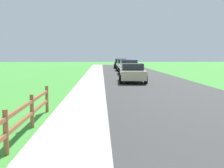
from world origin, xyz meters
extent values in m
plane|color=#3F8F36|center=(0.00, 25.00, 0.00)|extent=(120.00, 120.00, 0.00)
cube|color=#323232|center=(3.50, 27.00, 0.00)|extent=(7.00, 66.00, 0.01)
cube|color=#AFA09F|center=(-3.00, 27.00, 0.00)|extent=(6.00, 66.00, 0.01)
cube|color=#3F8F36|center=(-4.50, 27.00, 0.01)|extent=(5.00, 66.00, 0.00)
cylinder|color=brown|center=(-2.20, 4.85, 0.48)|extent=(0.11, 0.11, 0.97)
cylinder|color=brown|center=(-2.20, 7.11, 0.48)|extent=(0.11, 0.11, 0.97)
cylinder|color=brown|center=(-2.20, 9.37, 0.48)|extent=(0.11, 0.11, 0.97)
cube|color=brown|center=(-2.20, 4.85, 0.44)|extent=(0.07, 9.04, 0.09)
cube|color=brown|center=(-2.20, 4.85, 0.77)|extent=(0.07, 9.04, 0.09)
cube|color=#C6B793|center=(2.17, 21.04, 0.60)|extent=(2.02, 4.79, 0.66)
cube|color=#1E232B|center=(2.16, 20.90, 1.18)|extent=(1.68, 2.08, 0.49)
cylinder|color=black|center=(1.34, 22.54, 0.32)|extent=(0.25, 0.65, 0.64)
cylinder|color=black|center=(3.14, 22.46, 0.32)|extent=(0.25, 0.65, 0.64)
cylinder|color=black|center=(1.20, 19.63, 0.32)|extent=(0.25, 0.65, 0.64)
cylinder|color=black|center=(3.00, 19.54, 0.32)|extent=(0.25, 0.65, 0.64)
cube|color=white|center=(2.70, 29.46, 0.66)|extent=(1.93, 4.73, 0.74)
cube|color=#1E232B|center=(2.69, 29.44, 1.29)|extent=(1.68, 2.31, 0.52)
cylinder|color=black|center=(1.77, 30.93, 0.35)|extent=(0.23, 0.70, 0.70)
cylinder|color=black|center=(3.65, 30.91, 0.35)|extent=(0.23, 0.70, 0.70)
cylinder|color=black|center=(1.74, 28.02, 0.35)|extent=(0.23, 0.70, 0.70)
cylinder|color=black|center=(3.62, 28.00, 0.35)|extent=(0.23, 0.70, 0.70)
cube|color=#B7BABF|center=(2.83, 37.15, 0.63)|extent=(1.94, 5.01, 0.69)
cube|color=#1E232B|center=(2.83, 37.39, 1.22)|extent=(1.68, 2.12, 0.50)
cylinder|color=black|center=(1.90, 38.70, 0.33)|extent=(0.23, 0.67, 0.67)
cylinder|color=black|center=(3.78, 38.68, 0.33)|extent=(0.23, 0.67, 0.67)
cylinder|color=black|center=(1.87, 35.61, 0.33)|extent=(0.23, 0.67, 0.67)
cylinder|color=black|center=(3.75, 35.59, 0.33)|extent=(0.23, 0.67, 0.67)
cube|color=black|center=(2.93, 44.82, 0.62)|extent=(2.30, 5.00, 0.66)
cube|color=#1E232B|center=(2.93, 44.79, 1.22)|extent=(1.90, 2.76, 0.52)
cylinder|color=black|center=(2.08, 46.40, 0.34)|extent=(0.27, 0.70, 0.69)
cylinder|color=black|center=(4.01, 46.26, 0.34)|extent=(0.27, 0.70, 0.69)
cylinder|color=black|center=(1.85, 43.39, 0.34)|extent=(0.27, 0.70, 0.69)
cylinder|color=black|center=(3.78, 43.25, 0.34)|extent=(0.27, 0.70, 0.69)
camera|label=1|loc=(-0.22, -1.02, 2.08)|focal=46.01mm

